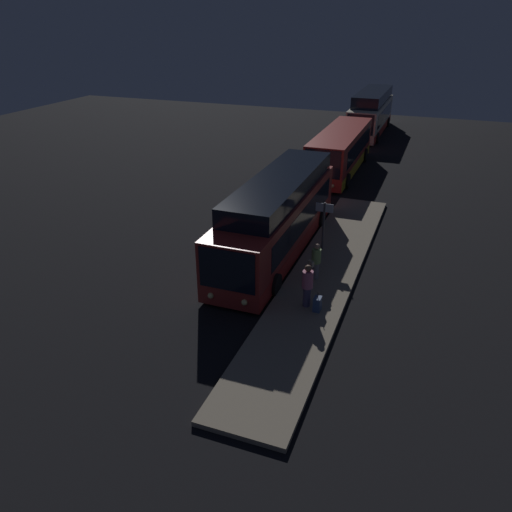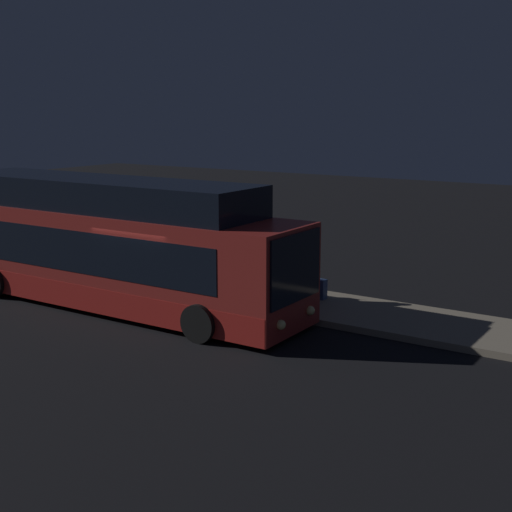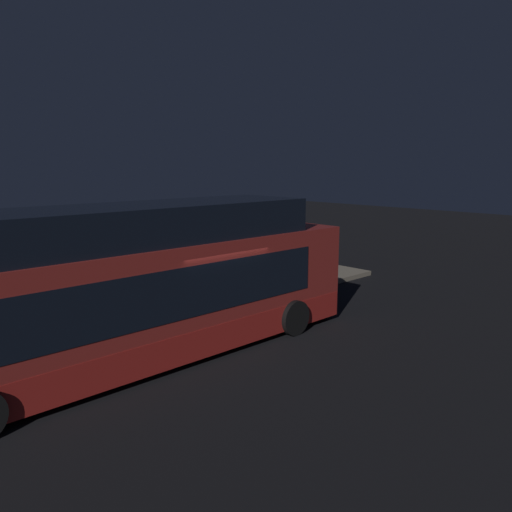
# 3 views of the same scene
# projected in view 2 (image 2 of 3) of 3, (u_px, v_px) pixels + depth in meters

# --- Properties ---
(ground) EXTENTS (80.00, 80.00, 0.00)m
(ground) POSITION_uv_depth(u_px,v_px,m) (159.00, 317.00, 19.38)
(ground) COLOR black
(platform) EXTENTS (20.00, 2.80, 0.18)m
(platform) POSITION_uv_depth(u_px,v_px,m) (223.00, 290.00, 21.83)
(platform) COLOR gray
(platform) RESTS_ON ground
(bus_lead) EXTENTS (12.05, 2.88, 3.63)m
(bus_lead) POSITION_uv_depth(u_px,v_px,m) (110.00, 250.00, 20.22)
(bus_lead) COLOR maroon
(bus_lead) RESTS_ON ground
(passenger_boarding) EXTENTS (0.66, 0.59, 1.62)m
(passenger_boarding) POSITION_uv_depth(u_px,v_px,m) (233.00, 264.00, 21.10)
(passenger_boarding) COLOR gray
(passenger_boarding) RESTS_ON platform
(passenger_waiting) EXTENTS (0.44, 0.44, 1.78)m
(passenger_waiting) POSITION_uv_depth(u_px,v_px,m) (305.00, 269.00, 20.06)
(passenger_waiting) COLOR #4C476B
(passenger_waiting) RESTS_ON platform
(suitcase) EXTENTS (0.39, 0.27, 0.81)m
(suitcase) POSITION_uv_depth(u_px,v_px,m) (319.00, 289.00, 20.49)
(suitcase) COLOR #334C7F
(suitcase) RESTS_ON platform
(sign_post) EXTENTS (0.10, 0.84, 2.41)m
(sign_post) POSITION_uv_depth(u_px,v_px,m) (150.00, 234.00, 22.18)
(sign_post) COLOR #4C4C51
(sign_post) RESTS_ON platform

